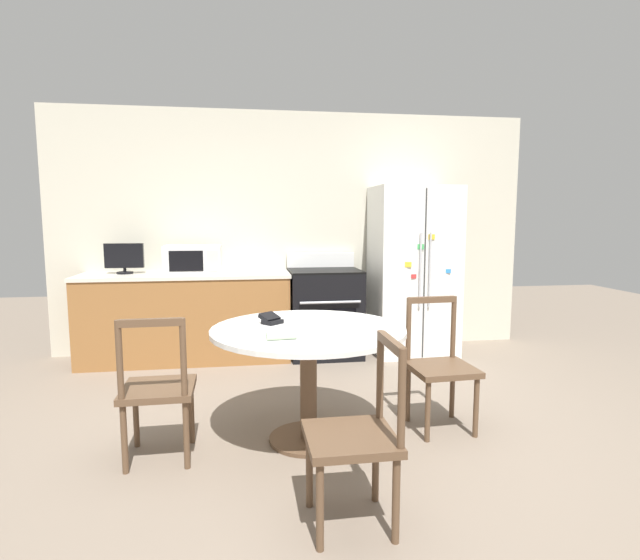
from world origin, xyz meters
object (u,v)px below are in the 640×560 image
object	(u,v)px
microwave	(193,259)
dining_chair_near	(357,437)
oven_range	(325,312)
countertop_tv	(124,257)
dining_chair_left	(158,390)
refrigerator	(413,271)
candle_glass	(305,323)
dining_chair_right	(440,367)
wallet	(271,319)

from	to	relation	value
microwave	dining_chair_near	distance (m)	3.20
oven_range	countertop_tv	xyz separation A→B (m)	(-2.03, 0.10, 0.60)
dining_chair_near	dining_chair_left	bearing A→B (deg)	51.86
countertop_tv	dining_chair_near	distance (m)	3.56
refrigerator	oven_range	distance (m)	1.05
candle_glass	dining_chair_left	bearing A→B (deg)	-171.96
refrigerator	dining_chair_right	size ratio (longest dim) A/B	1.99
dining_chair_right	dining_chair_left	size ratio (longest dim) A/B	1.00
microwave	dining_chair_right	xyz separation A→B (m)	(1.84, -1.97, -0.61)
dining_chair_near	dining_chair_left	world-z (taller)	same
countertop_tv	oven_range	bearing A→B (deg)	-2.72
wallet	dining_chair_near	bearing A→B (deg)	-72.73
countertop_tv	microwave	bearing A→B (deg)	-7.13
countertop_tv	dining_chair_near	xyz separation A→B (m)	(1.70, -3.06, -0.63)
microwave	candle_glass	size ratio (longest dim) A/B	7.32
microwave	dining_chair_near	xyz separation A→B (m)	(1.02, -2.98, -0.61)
countertop_tv	candle_glass	size ratio (longest dim) A/B	4.93
countertop_tv	dining_chair_right	size ratio (longest dim) A/B	0.42
dining_chair_near	refrigerator	bearing A→B (deg)	-23.90
refrigerator	dining_chair_right	distance (m)	2.04
refrigerator	countertop_tv	xyz separation A→B (m)	(-2.99, 0.12, 0.17)
countertop_tv	candle_glass	distance (m)	2.66
microwave	dining_chair_near	world-z (taller)	microwave
refrigerator	dining_chair_left	bearing A→B (deg)	-137.43
dining_chair_right	dining_chair_left	world-z (taller)	same
refrigerator	dining_chair_left	size ratio (longest dim) A/B	1.99
countertop_tv	candle_glass	world-z (taller)	countertop_tv
microwave	dining_chair_left	xyz separation A→B (m)	(-0.02, -2.17, -0.61)
microwave	dining_chair_right	distance (m)	2.76
dining_chair_left	candle_glass	bearing A→B (deg)	7.04
countertop_tv	dining_chair_left	distance (m)	2.44
oven_range	refrigerator	bearing A→B (deg)	-1.64
refrigerator	dining_chair_near	size ratio (longest dim) A/B	1.99
microwave	dining_chair_near	size ratio (longest dim) A/B	0.62
oven_range	wallet	world-z (taller)	oven_range
dining_chair_near	dining_chair_left	size ratio (longest dim) A/B	1.00
oven_range	candle_glass	bearing A→B (deg)	-102.74
microwave	wallet	world-z (taller)	microwave
refrigerator	oven_range	xyz separation A→B (m)	(-0.96, 0.03, -0.43)
refrigerator	wallet	xyz separation A→B (m)	(-1.63, -1.84, -0.11)
refrigerator	candle_glass	bearing A→B (deg)	-125.28
dining_chair_left	candle_glass	world-z (taller)	dining_chair_left
dining_chair_right	candle_glass	xyz separation A→B (m)	(-0.95, -0.07, 0.36)
dining_chair_right	dining_chair_near	xyz separation A→B (m)	(-0.82, -1.00, 0.00)
oven_range	microwave	world-z (taller)	microwave
refrigerator	countertop_tv	world-z (taller)	refrigerator
dining_chair_left	countertop_tv	bearing A→B (deg)	105.53
refrigerator	microwave	xyz separation A→B (m)	(-2.30, 0.04, 0.15)
refrigerator	oven_range	bearing A→B (deg)	178.36
wallet	refrigerator	bearing A→B (deg)	48.61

